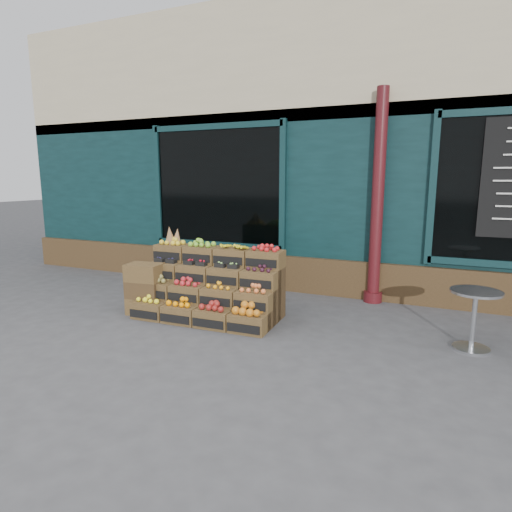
% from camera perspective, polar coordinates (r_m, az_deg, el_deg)
% --- Properties ---
extents(ground, '(60.00, 60.00, 0.00)m').
position_cam_1_polar(ground, '(5.40, -1.06, -10.31)').
color(ground, '#434346').
rests_on(ground, ground).
extents(shop_facade, '(12.00, 6.24, 4.80)m').
position_cam_1_polar(shop_facade, '(9.94, 11.66, 13.03)').
color(shop_facade, black).
rests_on(shop_facade, ground).
extents(crate_display, '(1.97, 1.01, 1.21)m').
position_cam_1_polar(crate_display, '(6.00, -6.02, -4.49)').
color(crate_display, brown).
rests_on(crate_display, ground).
extents(spare_crates, '(0.52, 0.39, 0.72)m').
position_cam_1_polar(spare_crates, '(6.26, -14.56, -4.27)').
color(spare_crates, brown).
rests_on(spare_crates, ground).
extents(bistro_table, '(0.55, 0.55, 0.69)m').
position_cam_1_polar(bistro_table, '(5.37, 27.09, -6.79)').
color(bistro_table, silver).
rests_on(bistro_table, ground).
extents(shopkeeper, '(0.75, 0.55, 1.88)m').
position_cam_1_polar(shopkeeper, '(8.22, -2.70, 3.63)').
color(shopkeeper, '#165023').
rests_on(shopkeeper, ground).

